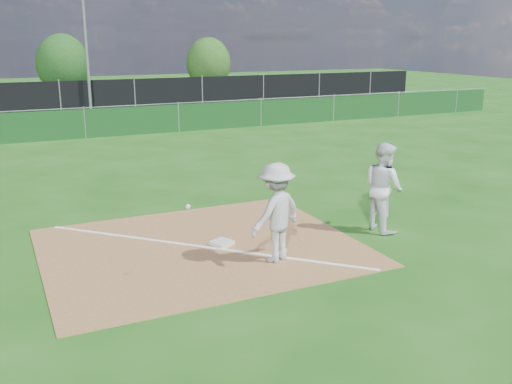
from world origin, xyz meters
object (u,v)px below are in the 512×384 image
first_base (222,243)px  tree_right (209,63)px  car_mid (30,94)px  car_right (139,91)px  runner (383,187)px  light_pole (86,38)px  tree_mid (63,64)px  play_at_first (276,212)px

first_base → tree_right: bearing=69.9°
car_mid → car_right: (6.69, 0.13, -0.09)m
first_base → runner: runner is taller
light_pole → car_mid: 7.05m
light_pole → tree_mid: size_ratio=1.86×
light_pole → runner: size_ratio=4.19×
light_pole → tree_mid: bearing=89.8°
car_right → tree_mid: size_ratio=0.95×
car_right → tree_mid: (-4.01, 5.01, 1.61)m
tree_mid → car_right: bearing=-51.3°
car_right → first_base: bearing=148.2°
play_at_first → car_right: 29.06m
first_base → car_right: (5.14, 27.55, 0.54)m
light_pole → car_right: bearing=54.9°
first_base → car_mid: (-1.56, 27.41, 0.64)m
car_right → tree_right: tree_right is taller
tree_mid → first_base: bearing=-92.0°
first_base → runner: size_ratio=0.20×
car_mid → tree_right: size_ratio=1.03×
runner → tree_right: size_ratio=0.47×
first_base → light_pole: bearing=87.1°
play_at_first → car_mid: (-2.17, 28.57, -0.24)m
play_at_first → tree_mid: 33.74m
car_mid → play_at_first: bearing=-169.1°
light_pole → tree_mid: 10.93m
play_at_first → runner: bearing=12.1°
tree_right → first_base: bearing=-110.1°
car_mid → tree_right: (13.42, 5.00, 1.39)m
car_mid → tree_mid: 6.00m
runner → car_mid: runner is taller
car_mid → car_right: bearing=-82.3°
tree_right → runner: bearing=-104.3°
play_at_first → first_base: bearing=118.0°
first_base → car_mid: bearing=93.3°
tree_right → car_right: bearing=-144.1°
runner → tree_mid: (-2.36, 33.10, 1.26)m
first_base → runner: 3.63m
play_at_first → car_mid: 28.65m
car_right → tree_mid: bearing=17.5°
car_mid → runner: bearing=-163.3°
first_base → runner: (3.48, -0.54, 0.89)m
play_at_first → runner: size_ratio=1.27×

